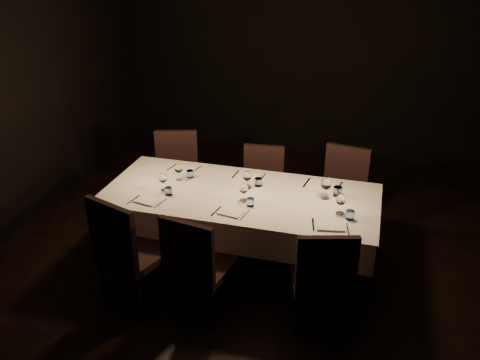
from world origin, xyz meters
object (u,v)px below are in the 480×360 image
(chair_far_left, at_px, (177,171))
(dining_table, at_px, (240,201))
(chair_near_center, at_px, (196,263))
(chair_far_center, at_px, (262,184))
(chair_near_right, at_px, (323,276))
(chair_near_left, at_px, (127,249))
(chair_far_right, at_px, (342,189))

(chair_far_left, bearing_deg, dining_table, -55.71)
(dining_table, relative_size, chair_near_center, 2.59)
(chair_far_center, bearing_deg, dining_table, -97.88)
(chair_near_right, distance_m, chair_far_left, 2.34)
(chair_far_center, bearing_deg, chair_far_left, 175.97)
(chair_near_center, bearing_deg, chair_near_left, 10.99)
(dining_table, relative_size, chair_near_right, 2.64)
(dining_table, bearing_deg, chair_near_left, -130.71)
(chair_far_left, height_order, chair_far_center, chair_far_left)
(chair_far_right, bearing_deg, chair_near_right, -79.78)
(chair_near_left, distance_m, chair_far_center, 1.80)
(chair_near_right, height_order, chair_far_left, chair_far_left)
(dining_table, bearing_deg, chair_far_left, 141.65)
(dining_table, xyz_separation_m, chair_near_center, (-0.13, -0.84, -0.15))
(chair_near_right, relative_size, chair_far_right, 0.99)
(chair_near_center, relative_size, chair_far_right, 1.01)
(chair_far_left, distance_m, chair_far_center, 0.98)
(chair_far_left, distance_m, chair_far_right, 1.82)
(chair_near_center, xyz_separation_m, chair_far_center, (0.16, 1.62, -0.03))
(chair_near_right, bearing_deg, chair_far_center, -77.08)
(chair_near_left, bearing_deg, chair_near_center, -159.95)
(chair_near_left, distance_m, chair_near_center, 0.60)
(chair_near_center, height_order, chair_far_left, chair_far_left)
(chair_near_right, bearing_deg, dining_table, -56.27)
(dining_table, bearing_deg, chair_near_right, -40.02)
(chair_near_left, xyz_separation_m, chair_far_right, (1.61, 1.68, -0.04))
(chair_near_left, bearing_deg, chair_near_right, -156.54)
(chair_near_left, relative_size, chair_far_right, 1.09)
(chair_near_left, height_order, chair_near_center, chair_near_left)
(chair_near_right, height_order, chair_far_right, chair_far_right)
(chair_near_center, height_order, chair_near_right, chair_near_center)
(chair_near_left, relative_size, chair_near_center, 1.08)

